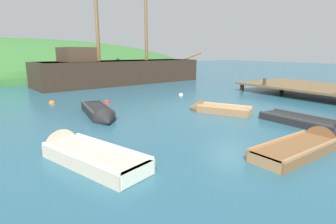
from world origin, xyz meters
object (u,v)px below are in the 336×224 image
Objects in this scene: sailing_ship at (121,75)px; rowboat_far at (80,155)px; buoy_red at (107,103)px; rowboat_outer_right at (215,110)px; rowboat_portside at (99,114)px; buoy_white at (181,95)px; rowboat_center at (317,126)px; buoy_orange at (52,103)px; rowboat_near_dock at (306,147)px.

sailing_ship is 17.53m from rowboat_far.
rowboat_outer_right is at bearing -56.18° from buoy_red.
sailing_ship reaches higher than buoy_red.
buoy_red is at bearing 6.27° from rowboat_outer_right.
sailing_ship is at bearing 159.37° from rowboat_portside.
sailing_ship reaches higher than rowboat_far.
rowboat_far is 13.67× the size of buoy_white.
rowboat_center is at bearing 170.80° from rowboat_outer_right.
buoy_orange is (-5.99, 6.46, -0.10)m from rowboat_outer_right.
buoy_red reaches higher than buoy_white.
sailing_ship is 5.80× the size of rowboat_outer_right.
rowboat_near_dock is at bearing -103.99° from sailing_ship.
rowboat_near_dock is 5.26m from rowboat_outer_right.
sailing_ship is at bearing 79.46° from rowboat_near_dock.
rowboat_portside is 3.39m from buoy_red.
rowboat_near_dock is 12.71× the size of buoy_white.
rowboat_portside is at bearing -75.47° from buoy_orange.
rowboat_outer_right is 6.09m from buoy_red.
rowboat_near_dock is 10.42m from buoy_red.
rowboat_portside is at bearing -43.60° from rowboat_far.
rowboat_outer_right is 4.24m from rowboat_center.
rowboat_near_dock is at bearing -105.27° from buoy_white.
buoy_red is at bearing 179.18° from buoy_white.
rowboat_far is 8.12m from buoy_red.
sailing_ship is 9.44m from buoy_red.
sailing_ship is 4.79× the size of rowboat_near_dock.
rowboat_near_dock is 0.96× the size of rowboat_portside.
buoy_orange is (-2.61, 1.41, 0.00)m from buoy_red.
rowboat_near_dock is 2.74m from rowboat_center.
sailing_ship is 4.46× the size of rowboat_far.
rowboat_center is 0.95× the size of rowboat_far.
rowboat_near_dock is 0.93× the size of rowboat_far.
rowboat_portside is 11.70× the size of buoy_red.
rowboat_outer_right is at bearing 73.28° from rowboat_near_dock.
rowboat_outer_right is at bearing -47.16° from buoy_orange.
rowboat_outer_right is at bearing -101.58° from sailing_ship.
rowboat_near_dock is 0.98× the size of rowboat_center.
rowboat_outer_right is 8.88× the size of buoy_orange.
rowboat_outer_right is (1.17, 5.13, 0.02)m from rowboat_near_dock.
rowboat_portside is 11.18× the size of buoy_orange.
buoy_orange is (-7.58, 1.48, 0.00)m from buoy_white.
rowboat_far reaches higher than buoy_orange.
rowboat_outer_right is 0.79× the size of rowboat_portside.
rowboat_near_dock reaches higher than buoy_orange.
rowboat_center is 10.24m from buoy_red.
rowboat_portside is at bearing -124.45° from sailing_ship.
buoy_white is at bearing -93.31° from sailing_ship.
buoy_white is at bearing 70.90° from rowboat_near_dock.
rowboat_center is 12.80m from buoy_orange.
rowboat_far reaches higher than rowboat_outer_right.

